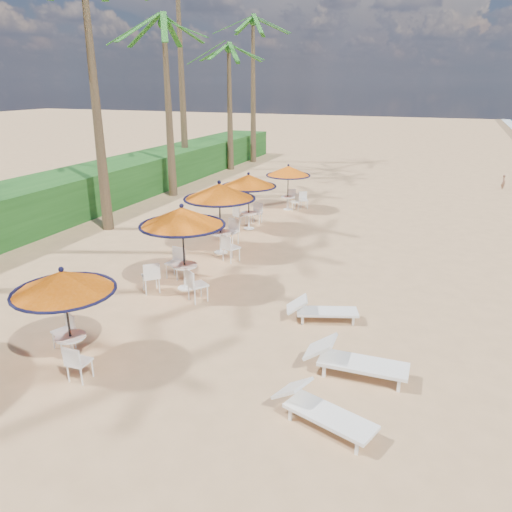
{
  "coord_description": "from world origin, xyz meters",
  "views": [
    {
      "loc": [
        2.08,
        -7.69,
        5.67
      ],
      "look_at": [
        -2.5,
        4.13,
        1.2
      ],
      "focal_mm": 35.0,
      "sensor_mm": 36.0,
      "label": 1
    }
  ],
  "objects_px": {
    "lounger_mid": "(352,360)",
    "lounger_far": "(320,310)",
    "station_0": "(64,291)",
    "station_1": "(181,227)",
    "station_3": "(249,186)",
    "station_4": "(290,176)",
    "lounger_near": "(320,409)",
    "station_2": "(221,198)"
  },
  "relations": [
    {
      "from": "lounger_near",
      "to": "station_1",
      "type": "bearing_deg",
      "value": 158.33
    },
    {
      "from": "lounger_near",
      "to": "lounger_mid",
      "type": "relative_size",
      "value": 0.94
    },
    {
      "from": "station_1",
      "to": "station_3",
      "type": "relative_size",
      "value": 1.09
    },
    {
      "from": "station_4",
      "to": "lounger_mid",
      "type": "height_order",
      "value": "station_4"
    },
    {
      "from": "station_3",
      "to": "lounger_near",
      "type": "distance_m",
      "value": 12.42
    },
    {
      "from": "station_2",
      "to": "lounger_mid",
      "type": "xyz_separation_m",
      "value": [
        5.68,
        -6.0,
        -1.59
      ]
    },
    {
      "from": "station_2",
      "to": "lounger_near",
      "type": "height_order",
      "value": "station_2"
    },
    {
      "from": "station_1",
      "to": "station_2",
      "type": "relative_size",
      "value": 0.99
    },
    {
      "from": "station_2",
      "to": "station_3",
      "type": "relative_size",
      "value": 1.11
    },
    {
      "from": "lounger_far",
      "to": "station_1",
      "type": "bearing_deg",
      "value": 153.26
    },
    {
      "from": "station_4",
      "to": "lounger_far",
      "type": "xyz_separation_m",
      "value": [
        4.16,
        -10.63,
        -1.25
      ]
    },
    {
      "from": "lounger_mid",
      "to": "lounger_far",
      "type": "height_order",
      "value": "lounger_mid"
    },
    {
      "from": "station_0",
      "to": "lounger_mid",
      "type": "height_order",
      "value": "station_0"
    },
    {
      "from": "station_0",
      "to": "station_4",
      "type": "height_order",
      "value": "station_0"
    },
    {
      "from": "lounger_near",
      "to": "lounger_mid",
      "type": "bearing_deg",
      "value": 102.01
    },
    {
      "from": "station_2",
      "to": "lounger_mid",
      "type": "relative_size",
      "value": 1.22
    },
    {
      "from": "station_0",
      "to": "lounger_far",
      "type": "height_order",
      "value": "station_0"
    },
    {
      "from": "station_2",
      "to": "lounger_far",
      "type": "bearing_deg",
      "value": -40.84
    },
    {
      "from": "station_3",
      "to": "lounger_far",
      "type": "bearing_deg",
      "value": -56.04
    },
    {
      "from": "station_4",
      "to": "lounger_mid",
      "type": "distance_m",
      "value": 13.91
    },
    {
      "from": "station_1",
      "to": "lounger_far",
      "type": "relative_size",
      "value": 1.36
    },
    {
      "from": "lounger_near",
      "to": "station_3",
      "type": "bearing_deg",
      "value": 136.93
    },
    {
      "from": "station_1",
      "to": "lounger_near",
      "type": "relative_size",
      "value": 1.28
    },
    {
      "from": "station_1",
      "to": "station_4",
      "type": "xyz_separation_m",
      "value": [
        -0.01,
        10.06,
        -0.29
      ]
    },
    {
      "from": "station_1",
      "to": "lounger_mid",
      "type": "xyz_separation_m",
      "value": [
        5.37,
        -2.72,
        -1.49
      ]
    },
    {
      "from": "station_1",
      "to": "station_2",
      "type": "distance_m",
      "value": 3.3
    },
    {
      "from": "lounger_near",
      "to": "station_0",
      "type": "bearing_deg",
      "value": -161.66
    },
    {
      "from": "lounger_near",
      "to": "lounger_mid",
      "type": "height_order",
      "value": "lounger_mid"
    },
    {
      "from": "station_0",
      "to": "station_2",
      "type": "relative_size",
      "value": 0.86
    },
    {
      "from": "station_0",
      "to": "lounger_mid",
      "type": "relative_size",
      "value": 1.05
    },
    {
      "from": "station_1",
      "to": "lounger_near",
      "type": "bearing_deg",
      "value": -40.9
    },
    {
      "from": "lounger_mid",
      "to": "lounger_far",
      "type": "bearing_deg",
      "value": 118.68
    },
    {
      "from": "station_0",
      "to": "station_2",
      "type": "distance_m",
      "value": 7.67
    },
    {
      "from": "station_0",
      "to": "lounger_far",
      "type": "xyz_separation_m",
      "value": [
        4.39,
        3.81,
        -1.37
      ]
    },
    {
      "from": "station_2",
      "to": "station_4",
      "type": "bearing_deg",
      "value": 87.48
    },
    {
      "from": "station_1",
      "to": "lounger_far",
      "type": "bearing_deg",
      "value": -7.81
    },
    {
      "from": "station_0",
      "to": "station_3",
      "type": "distance_m",
      "value": 10.85
    },
    {
      "from": "station_1",
      "to": "station_4",
      "type": "distance_m",
      "value": 10.06
    },
    {
      "from": "station_0",
      "to": "station_3",
      "type": "height_order",
      "value": "station_3"
    },
    {
      "from": "station_0",
      "to": "station_1",
      "type": "bearing_deg",
      "value": 86.89
    },
    {
      "from": "station_2",
      "to": "station_4",
      "type": "distance_m",
      "value": 6.79
    },
    {
      "from": "lounger_mid",
      "to": "station_0",
      "type": "bearing_deg",
      "value": -164.41
    }
  ]
}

